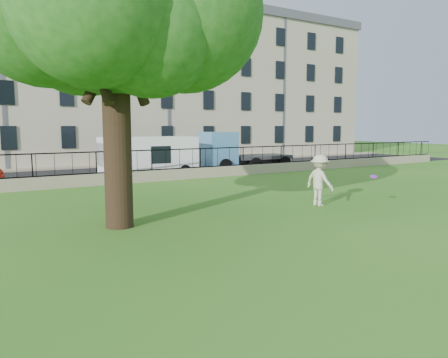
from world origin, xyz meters
TOP-DOWN VIEW (x-y plane):
  - ground at (0.00, 0.00)m, footprint 120.00×120.00m
  - retaining_wall at (0.00, 12.00)m, footprint 50.00×0.40m
  - iron_railing at (0.00, 12.00)m, footprint 50.00×0.05m
  - street at (0.00, 16.70)m, footprint 60.00×9.00m
  - sidewalk at (0.00, 21.90)m, footprint 60.00×1.40m
  - building_row at (0.00, 27.57)m, footprint 56.40×10.40m
  - man at (2.50, 1.87)m, footprint 0.78×1.29m
  - frisbee at (3.56, 0.26)m, footprint 0.31×0.30m
  - white_van at (0.80, 14.40)m, footprint 5.75×2.62m
  - blue_truck at (7.94, 14.60)m, footprint 6.31×2.57m

SIDE VIEW (x-z plane):
  - ground at x=0.00m, z-range 0.00..0.00m
  - street at x=0.00m, z-range 0.00..0.01m
  - sidewalk at x=0.00m, z-range 0.00..0.12m
  - retaining_wall at x=0.00m, z-range 0.00..0.60m
  - man at x=2.50m, z-range 0.00..1.93m
  - iron_railing at x=0.00m, z-range 0.59..1.72m
  - white_van at x=0.80m, z-range 0.00..2.35m
  - frisbee at x=3.56m, z-range 1.14..1.26m
  - blue_truck at x=7.94m, z-range 0.00..2.60m
  - building_row at x=0.00m, z-range 0.02..13.82m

